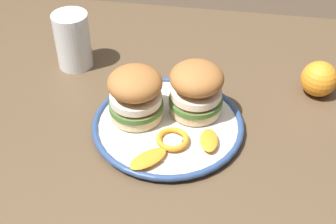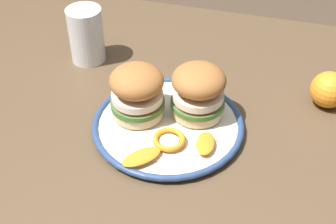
{
  "view_description": "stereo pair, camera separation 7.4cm",
  "coord_description": "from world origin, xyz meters",
  "px_view_note": "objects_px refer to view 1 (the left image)",
  "views": [
    {
      "loc": [
        0.13,
        -0.6,
        1.29
      ],
      "look_at": [
        0.03,
        0.03,
        0.74
      ],
      "focal_mm": 49.93,
      "sensor_mm": 36.0,
      "label": 1
    },
    {
      "loc": [
        0.21,
        -0.59,
        1.29
      ],
      "look_at": [
        0.03,
        0.03,
        0.74
      ],
      "focal_mm": 49.93,
      "sensor_mm": 36.0,
      "label": 2
    }
  ],
  "objects_px": {
    "sandwich_half_right": "(196,88)",
    "drinking_glass": "(73,44)",
    "sandwich_half_left": "(135,94)",
    "dinner_plate": "(168,125)",
    "whole_orange": "(319,79)",
    "dining_table": "(150,169)"
  },
  "relations": [
    {
      "from": "sandwich_half_right",
      "to": "drinking_glass",
      "type": "distance_m",
      "value": 0.31
    },
    {
      "from": "sandwich_half_left",
      "to": "drinking_glass",
      "type": "bearing_deg",
      "value": 136.09
    },
    {
      "from": "dinner_plate",
      "to": "whole_orange",
      "type": "distance_m",
      "value": 0.32
    },
    {
      "from": "sandwich_half_right",
      "to": "drinking_glass",
      "type": "xyz_separation_m",
      "value": [
        -0.28,
        0.13,
        -0.02
      ]
    },
    {
      "from": "dining_table",
      "to": "dinner_plate",
      "type": "relative_size",
      "value": 4.64
    },
    {
      "from": "dining_table",
      "to": "drinking_glass",
      "type": "relative_size",
      "value": 10.68
    },
    {
      "from": "dinner_plate",
      "to": "drinking_glass",
      "type": "distance_m",
      "value": 0.29
    },
    {
      "from": "dining_table",
      "to": "drinking_glass",
      "type": "bearing_deg",
      "value": 134.96
    },
    {
      "from": "dinner_plate",
      "to": "whole_orange",
      "type": "relative_size",
      "value": 3.92
    },
    {
      "from": "sandwich_half_right",
      "to": "drinking_glass",
      "type": "relative_size",
      "value": 1.11
    },
    {
      "from": "dining_table",
      "to": "drinking_glass",
      "type": "distance_m",
      "value": 0.32
    },
    {
      "from": "whole_orange",
      "to": "sandwich_half_left",
      "type": "bearing_deg",
      "value": -156.7
    },
    {
      "from": "dinner_plate",
      "to": "sandwich_half_right",
      "type": "distance_m",
      "value": 0.08
    },
    {
      "from": "sandwich_half_left",
      "to": "sandwich_half_right",
      "type": "distance_m",
      "value": 0.11
    },
    {
      "from": "sandwich_half_left",
      "to": "whole_orange",
      "type": "height_order",
      "value": "sandwich_half_left"
    },
    {
      "from": "dining_table",
      "to": "sandwich_half_right",
      "type": "relative_size",
      "value": 9.63
    },
    {
      "from": "drinking_glass",
      "to": "dinner_plate",
      "type": "bearing_deg",
      "value": -36.76
    },
    {
      "from": "dinner_plate",
      "to": "sandwich_half_left",
      "type": "bearing_deg",
      "value": 172.56
    },
    {
      "from": "whole_orange",
      "to": "dinner_plate",
      "type": "bearing_deg",
      "value": -151.08
    },
    {
      "from": "drinking_glass",
      "to": "sandwich_half_right",
      "type": "bearing_deg",
      "value": -25.6
    },
    {
      "from": "dinner_plate",
      "to": "sandwich_half_left",
      "type": "distance_m",
      "value": 0.08
    },
    {
      "from": "sandwich_half_right",
      "to": "whole_orange",
      "type": "bearing_deg",
      "value": 25.9
    }
  ]
}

